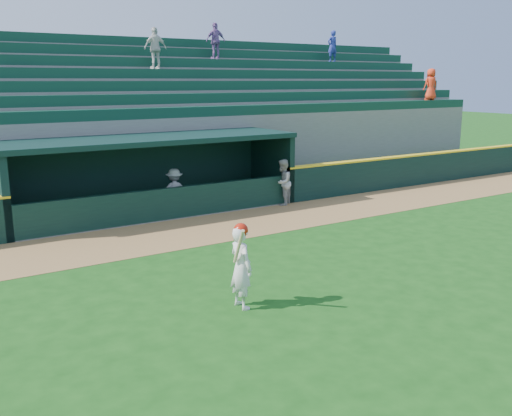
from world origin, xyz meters
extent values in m
plane|color=#164611|center=(0.00, 0.00, 0.00)|extent=(120.00, 120.00, 0.00)
cube|color=olive|center=(0.00, 4.90, 0.01)|extent=(40.00, 3.00, 0.01)
cube|color=black|center=(12.25, 6.55, 0.60)|extent=(15.50, 0.30, 1.20)
cube|color=yellow|center=(12.25, 6.55, 1.23)|extent=(15.50, 0.32, 0.06)
imported|color=#A7A7A2|center=(4.17, 6.37, 0.79)|extent=(0.97, 0.94, 1.58)
imported|color=#A2A29D|center=(0.55, 7.28, 0.72)|extent=(1.06, 0.82, 1.44)
cube|color=slate|center=(0.00, 7.70, 0.02)|extent=(9.00, 2.60, 0.04)
cube|color=black|center=(4.60, 7.70, 1.15)|extent=(0.20, 2.60, 2.30)
cube|color=black|center=(0.00, 9.00, 1.15)|extent=(9.40, 0.20, 2.30)
cube|color=black|center=(0.00, 7.70, 2.38)|extent=(9.40, 2.80, 0.16)
cube|color=black|center=(0.00, 6.48, 0.50)|extent=(9.00, 0.16, 1.00)
cube|color=brown|center=(0.00, 8.50, 0.25)|extent=(8.40, 0.45, 0.10)
cube|color=slate|center=(0.00, 9.53, 1.46)|extent=(34.00, 0.85, 2.91)
cube|color=#0F3828|center=(0.00, 9.41, 3.09)|extent=(34.00, 0.60, 0.36)
cube|color=slate|center=(0.00, 10.38, 1.68)|extent=(34.00, 0.85, 3.36)
cube|color=#0F3828|center=(0.00, 10.26, 3.54)|extent=(34.00, 0.60, 0.36)
cube|color=slate|center=(0.00, 11.22, 1.91)|extent=(34.00, 0.85, 3.81)
cube|color=#0F3828|center=(0.00, 11.11, 3.99)|extent=(34.00, 0.60, 0.36)
cube|color=slate|center=(0.00, 12.07, 2.13)|extent=(34.00, 0.85, 4.26)
cube|color=#0F3828|center=(0.00, 11.96, 4.44)|extent=(34.00, 0.60, 0.36)
cube|color=slate|center=(0.00, 12.93, 2.35)|extent=(34.00, 0.85, 4.71)
cube|color=#0F3828|center=(0.00, 12.81, 4.89)|extent=(34.00, 0.60, 0.36)
cube|color=slate|center=(0.00, 13.78, 2.58)|extent=(34.00, 0.85, 5.16)
cube|color=#0F3828|center=(0.00, 13.66, 5.34)|extent=(34.00, 0.60, 0.36)
cube|color=slate|center=(0.00, 14.62, 2.80)|extent=(34.00, 0.85, 5.61)
cube|color=#0F3828|center=(0.00, 14.51, 5.79)|extent=(34.00, 0.60, 0.36)
cube|color=slate|center=(0.00, 15.20, 2.80)|extent=(34.50, 0.30, 5.61)
imported|color=red|center=(14.93, 9.43, 4.01)|extent=(0.79, 0.59, 1.47)
imported|color=beige|center=(2.09, 11.97, 5.41)|extent=(0.94, 0.43, 1.58)
imported|color=navy|center=(11.68, 12.83, 5.81)|extent=(0.55, 0.36, 1.47)
imported|color=#895DA0|center=(5.22, 12.83, 5.83)|extent=(0.90, 0.39, 1.52)
imported|color=silver|center=(-1.75, -0.59, 0.79)|extent=(0.40, 0.59, 1.58)
sphere|color=#B31B09|center=(-1.75, -0.59, 1.51)|extent=(0.27, 0.27, 0.27)
cylinder|color=#D5B989|center=(-1.93, -0.81, 1.28)|extent=(0.18, 0.52, 0.76)
camera|label=1|loc=(-7.02, -9.25, 4.21)|focal=40.00mm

